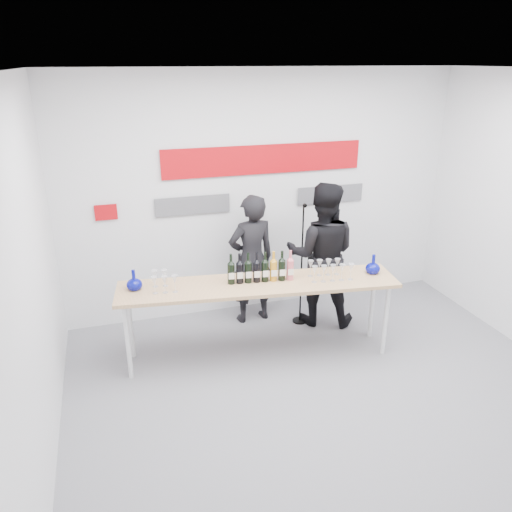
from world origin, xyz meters
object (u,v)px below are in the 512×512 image
Objects in this scene: presenter_right at (321,255)px; mic_stand at (301,288)px; tasting_table at (259,289)px; presenter_left at (252,260)px.

presenter_right is 0.48m from mic_stand.
presenter_right is (0.96, 0.55, 0.07)m from tasting_table.
tasting_table is at bearing -144.63° from mic_stand.
presenter_left is at bearing 152.57° from mic_stand.
mic_stand reaches higher than tasting_table.
mic_stand is (0.72, 0.58, -0.35)m from tasting_table.
presenter_left is 1.05× the size of mic_stand.
presenter_right reaches higher than mic_stand.
presenter_left is 0.84m from presenter_right.
mic_stand is (-0.24, 0.03, -0.41)m from presenter_right.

